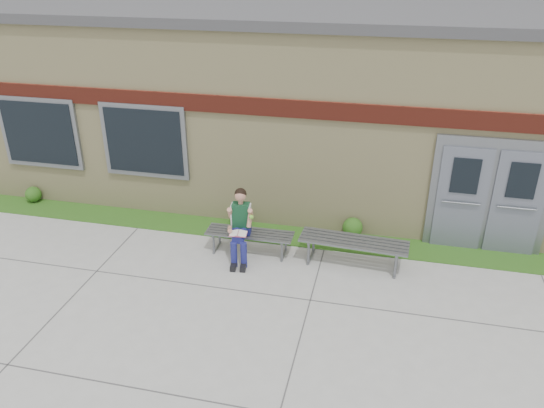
# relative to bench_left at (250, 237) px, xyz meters

# --- Properties ---
(ground) EXTENTS (80.00, 80.00, 0.00)m
(ground) POSITION_rel_bench_left_xyz_m (0.41, -1.80, -0.34)
(ground) COLOR #9E9E99
(ground) RESTS_ON ground
(grass_strip) EXTENTS (16.00, 0.80, 0.02)m
(grass_strip) POSITION_rel_bench_left_xyz_m (0.41, 0.80, -0.33)
(grass_strip) COLOR #1C5416
(grass_strip) RESTS_ON ground
(school_building) EXTENTS (16.20, 6.22, 4.20)m
(school_building) POSITION_rel_bench_left_xyz_m (0.41, 4.19, 1.76)
(school_building) COLOR beige
(school_building) RESTS_ON ground
(bench_left) EXTENTS (1.70, 0.49, 0.44)m
(bench_left) POSITION_rel_bench_left_xyz_m (0.00, 0.00, 0.00)
(bench_left) COLOR slate
(bench_left) RESTS_ON ground
(bench_right) EXTENTS (2.03, 0.68, 0.52)m
(bench_right) POSITION_rel_bench_left_xyz_m (2.00, 0.00, 0.06)
(bench_right) COLOR slate
(bench_right) RESTS_ON ground
(girl) EXTENTS (0.54, 0.87, 1.38)m
(girl) POSITION_rel_bench_left_xyz_m (-0.12, -0.21, 0.37)
(girl) COLOR navy
(girl) RESTS_ON ground
(shrub_west) EXTENTS (0.36, 0.36, 0.36)m
(shrub_west) POSITION_rel_bench_left_xyz_m (-5.52, 1.05, -0.14)
(shrub_west) COLOR #1C5416
(shrub_west) RESTS_ON grass_strip
(shrub_mid) EXTENTS (0.39, 0.39, 0.39)m
(shrub_mid) POSITION_rel_bench_left_xyz_m (-0.53, 1.05, -0.13)
(shrub_mid) COLOR #1C5416
(shrub_mid) RESTS_ON grass_strip
(shrub_east) EXTENTS (0.41, 0.41, 0.41)m
(shrub_east) POSITION_rel_bench_left_xyz_m (1.90, 1.05, -0.11)
(shrub_east) COLOR #1C5416
(shrub_east) RESTS_ON grass_strip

